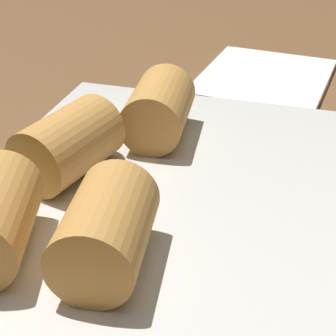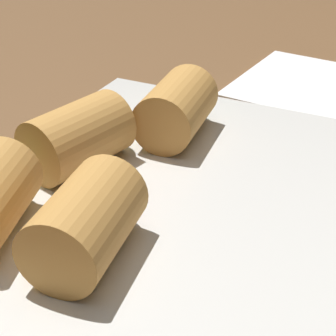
# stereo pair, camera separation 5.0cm
# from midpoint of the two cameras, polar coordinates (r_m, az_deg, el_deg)

# --- Properties ---
(table_surface) EXTENTS (1.80, 1.40, 0.02)m
(table_surface) POSITION_cam_midpoint_polar(r_m,az_deg,el_deg) (0.40, 2.06, -3.29)
(table_surface) COLOR brown
(table_surface) RESTS_ON ground
(serving_plate) EXTENTS (0.31, 0.26, 0.01)m
(serving_plate) POSITION_cam_midpoint_polar(r_m,az_deg,el_deg) (0.36, -3.94, -3.62)
(serving_plate) COLOR silver
(serving_plate) RESTS_ON table_surface
(roll_front_left) EXTENTS (0.08, 0.05, 0.05)m
(roll_front_left) POSITION_cam_midpoint_polar(r_m,az_deg,el_deg) (0.30, -11.00, -5.99)
(roll_front_left) COLOR #D19347
(roll_front_left) RESTS_ON serving_plate
(roll_front_right) EXTENTS (0.08, 0.05, 0.05)m
(roll_front_right) POSITION_cam_midpoint_polar(r_m,az_deg,el_deg) (0.42, -4.26, 6.16)
(roll_front_right) COLOR #D19347
(roll_front_right) RESTS_ON serving_plate
(roll_back_left) EXTENTS (0.08, 0.06, 0.05)m
(roll_back_left) POSITION_cam_midpoint_polar(r_m,az_deg,el_deg) (0.38, -13.49, 2.47)
(roll_back_left) COLOR #D19347
(roll_back_left) RESTS_ON serving_plate
(napkin) EXTENTS (0.15, 0.14, 0.01)m
(napkin) POSITION_cam_midpoint_polar(r_m,az_deg,el_deg) (0.57, 7.53, 8.97)
(napkin) COLOR white
(napkin) RESTS_ON table_surface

